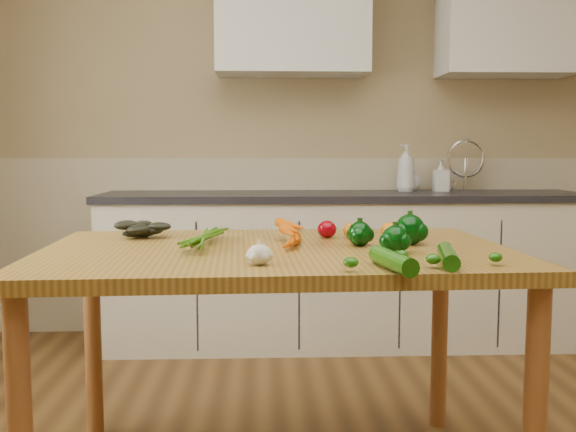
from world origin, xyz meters
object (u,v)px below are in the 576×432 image
(pepper_c, at_px, (395,239))
(soap_bottle_b, at_px, (441,176))
(tomato_c, at_px, (390,230))
(soap_bottle_a, at_px, (406,168))
(tomato_a, at_px, (327,229))
(table, at_px, (276,275))
(pepper_b, at_px, (410,230))
(carrot_bunch, at_px, (263,234))
(zucchini_a, at_px, (448,256))
(leafy_greens, at_px, (148,223))
(zucchini_b, at_px, (393,261))
(tomato_b, at_px, (352,231))
(pepper_a, at_px, (360,234))
(garlic_bulb, at_px, (259,255))
(soap_bottle_c, at_px, (410,177))

(pepper_c, bearing_deg, soap_bottle_b, 70.37)
(tomato_c, bearing_deg, soap_bottle_a, 75.25)
(soap_bottle_a, height_order, tomato_a, soap_bottle_a)
(tomato_a, relative_size, tomato_c, 1.12)
(table, relative_size, pepper_b, 15.34)
(carrot_bunch, height_order, zucchini_a, carrot_bunch)
(leafy_greens, height_order, zucchini_b, leafy_greens)
(tomato_b, bearing_deg, pepper_a, -89.78)
(tomato_b, xyz_separation_m, tomato_c, (0.14, 0.01, 0.00))
(soap_bottle_b, height_order, tomato_c, soap_bottle_b)
(pepper_c, relative_size, tomato_a, 1.22)
(soap_bottle_a, bearing_deg, tomato_b, 37.76)
(table, xyz_separation_m, tomato_b, (0.28, 0.21, 0.12))
(zucchini_a, bearing_deg, carrot_bunch, 142.89)
(pepper_a, bearing_deg, pepper_b, 6.82)
(carrot_bunch, xyz_separation_m, garlic_bulb, (-0.01, -0.39, -0.01))
(pepper_a, height_order, tomato_b, pepper_a)
(tomato_b, height_order, zucchini_a, tomato_b)
(tomato_b, bearing_deg, zucchini_a, -70.26)
(zucchini_b, bearing_deg, soap_bottle_c, 75.91)
(soap_bottle_c, relative_size, carrot_bunch, 0.60)
(garlic_bulb, height_order, pepper_a, pepper_a)
(carrot_bunch, bearing_deg, zucchini_b, -56.21)
(carrot_bunch, relative_size, tomato_a, 4.07)
(pepper_b, height_order, tomato_b, pepper_b)
(soap_bottle_a, bearing_deg, tomato_c, 42.49)
(table, bearing_deg, zucchini_b, -56.17)
(leafy_greens, distance_m, tomato_b, 0.75)
(zucchini_b, bearing_deg, table, 126.00)
(tomato_a, bearing_deg, zucchini_a, -63.14)
(pepper_a, height_order, tomato_a, pepper_a)
(garlic_bulb, distance_m, tomato_b, 0.64)
(table, height_order, soap_bottle_a, soap_bottle_a)
(tomato_a, xyz_separation_m, zucchini_b, (0.11, -0.65, -0.01))
(pepper_b, bearing_deg, carrot_bunch, 178.74)
(soap_bottle_c, distance_m, tomato_c, 1.66)
(zucchini_b, bearing_deg, carrot_bunch, 125.96)
(pepper_b, bearing_deg, soap_bottle_a, 77.81)
(leafy_greens, bearing_deg, zucchini_b, -41.63)
(pepper_a, bearing_deg, soap_bottle_c, 71.95)
(soap_bottle_b, distance_m, tomato_c, 1.67)
(soap_bottle_b, distance_m, leafy_greens, 2.13)
(tomato_b, height_order, zucchini_b, tomato_b)
(table, distance_m, pepper_c, 0.42)
(leafy_greens, relative_size, tomato_a, 3.13)
(table, xyz_separation_m, pepper_b, (0.46, 0.05, 0.14))
(soap_bottle_b, height_order, carrot_bunch, soap_bottle_b)
(garlic_bulb, height_order, tomato_b, same)
(pepper_b, bearing_deg, soap_bottle_c, 77.05)
(tomato_a, xyz_separation_m, zucchini_a, (0.29, -0.57, -0.01))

